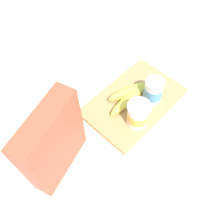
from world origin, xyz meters
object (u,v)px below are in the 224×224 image
cereal_box (54,144)px  yogurt_cup_back (138,114)px  cutting_board (134,102)px  yogurt_cup_front (153,91)px  banana_bunch (128,96)px

cereal_box → yogurt_cup_back: bearing=145.9°
cutting_board → yogurt_cup_back: yogurt_cup_back is taller
cereal_box → yogurt_cup_front: bearing=154.1°
yogurt_cup_front → yogurt_cup_back: yogurt_cup_front is taller
cutting_board → banana_bunch: size_ratio=1.89×
banana_bunch → cereal_box: bearing=1.1°
yogurt_cup_back → banana_bunch: size_ratio=0.51×
cutting_board → yogurt_cup_front: bearing=136.5°
cutting_board → yogurt_cup_back: size_ratio=3.72×
cutting_board → cereal_box: bearing=-2.5°
yogurt_cup_front → banana_bunch: 0.09m
yogurt_cup_back → cutting_board: bearing=-133.1°
banana_bunch → yogurt_cup_back: bearing=59.1°
yogurt_cup_back → banana_bunch: (-0.05, -0.09, -0.03)m
cereal_box → yogurt_cup_front: size_ratio=2.76×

